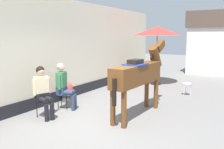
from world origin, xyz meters
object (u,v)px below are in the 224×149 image
at_px(saddled_horse_center, 139,74).
at_px(spare_stool_white, 187,85).
at_px(seated_visitor_far, 64,84).
at_px(seated_visitor_near, 43,89).
at_px(cafe_parasol, 157,31).
at_px(flower_planter_far, 67,92).

relative_size(saddled_horse_center, spare_stool_white, 6.52).
bearing_deg(seated_visitor_far, seated_visitor_near, -86.75).
distance_m(seated_visitor_near, seated_visitor_far, 0.88).
height_order(seated_visitor_near, cafe_parasol, cafe_parasol).
height_order(seated_visitor_far, saddled_horse_center, saddled_horse_center).
height_order(seated_visitor_far, flower_planter_far, seated_visitor_far).
height_order(flower_planter_far, spare_stool_white, flower_planter_far).
bearing_deg(seated_visitor_far, spare_stool_white, 52.79).
distance_m(cafe_parasol, spare_stool_white, 2.95).
relative_size(saddled_horse_center, flower_planter_far, 4.69).
distance_m(flower_planter_far, spare_stool_white, 4.33).
height_order(cafe_parasol, spare_stool_white, cafe_parasol).
bearing_deg(saddled_horse_center, seated_visitor_near, -143.69).
bearing_deg(cafe_parasol, seated_visitor_near, -99.44).
bearing_deg(flower_planter_far, seated_visitor_far, -55.38).
relative_size(seated_visitor_far, cafe_parasol, 0.54).
height_order(seated_visitor_near, saddled_horse_center, saddled_horse_center).
relative_size(seated_visitor_near, seated_visitor_far, 1.00).
bearing_deg(spare_stool_white, seated_visitor_far, -127.21).
xyz_separation_m(flower_planter_far, cafe_parasol, (1.53, 4.27, 2.03)).
bearing_deg(spare_stool_white, seated_visitor_near, -120.92).
xyz_separation_m(seated_visitor_far, saddled_horse_center, (2.14, 0.65, 0.38)).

